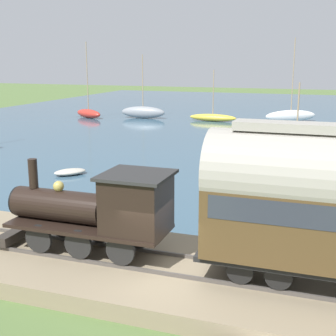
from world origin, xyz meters
TOP-DOWN VIEW (x-y plane):
  - ground_plane at (0.00, 0.00)m, footprint 200.00×200.00m
  - harbor_water at (43.53, 0.00)m, footprint 80.00×80.00m
  - rail_embankment at (0.50, 0.00)m, footprint 5.46×56.00m
  - steam_locomotive at (0.50, 2.28)m, footprint 2.01×5.91m
  - sailboat_brown at (16.94, -2.55)m, footprint 1.24×4.26m
  - sailboat_white at (41.07, -0.24)m, footprint 4.20×5.59m
  - sailboat_gray at (38.63, 16.46)m, footprint 1.53×5.35m
  - sailboat_red at (36.82, 22.68)m, footprint 3.17×4.53m
  - sailboat_yellow at (38.66, 8.04)m, footprint 1.30×5.39m
  - rowboat_mid_harbor at (11.61, 10.19)m, footprint 2.15×2.06m
  - rowboat_near_shore at (7.05, 5.17)m, footprint 2.61×2.77m
  - rowboat_far_out at (10.16, 4.82)m, footprint 2.22×2.13m
  - rowboat_off_pier at (9.58, -4.12)m, footprint 1.87×2.73m

SIDE VIEW (x-z plane):
  - ground_plane at x=0.00m, z-range 0.00..0.00m
  - harbor_water at x=43.53m, z-range 0.00..0.01m
  - rowboat_far_out at x=10.16m, z-range 0.01..0.32m
  - rowboat_mid_harbor at x=11.61m, z-range 0.01..0.37m
  - rowboat_near_shore at x=7.05m, z-range 0.01..0.37m
  - rowboat_off_pier at x=9.58m, z-range 0.01..0.51m
  - rail_embankment at x=0.50m, z-range -0.06..0.60m
  - sailboat_yellow at x=38.66m, z-range -2.38..3.26m
  - sailboat_red at x=36.82m, z-range -3.79..4.93m
  - sailboat_brown at x=16.94m, z-range -2.12..3.34m
  - sailboat_white at x=41.07m, z-range -3.82..5.21m
  - sailboat_gray at x=38.63m, z-range -2.94..4.38m
  - steam_locomotive at x=0.50m, z-range 0.71..3.67m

